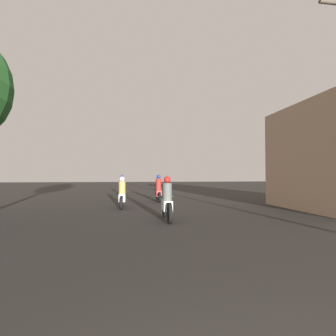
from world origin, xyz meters
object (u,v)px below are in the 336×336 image
(motorcycle_silver, at_px, (122,195))
(motorcycle_black, at_px, (122,187))
(motorcycle_red, at_px, (158,191))
(motorcycle_white, at_px, (167,202))

(motorcycle_silver, bearing_deg, motorcycle_black, 100.07)
(motorcycle_red, bearing_deg, motorcycle_black, 123.74)
(motorcycle_white, distance_m, motorcycle_silver, 4.01)
(motorcycle_silver, distance_m, motorcycle_black, 7.91)
(motorcycle_white, distance_m, motorcycle_red, 6.52)
(motorcycle_silver, bearing_deg, motorcycle_red, 62.69)
(motorcycle_black, bearing_deg, motorcycle_white, -89.30)
(motorcycle_white, relative_size, motorcycle_black, 1.00)
(motorcycle_red, distance_m, motorcycle_black, 5.55)
(motorcycle_silver, xyz_separation_m, motorcycle_red, (2.04, 2.85, 0.03))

